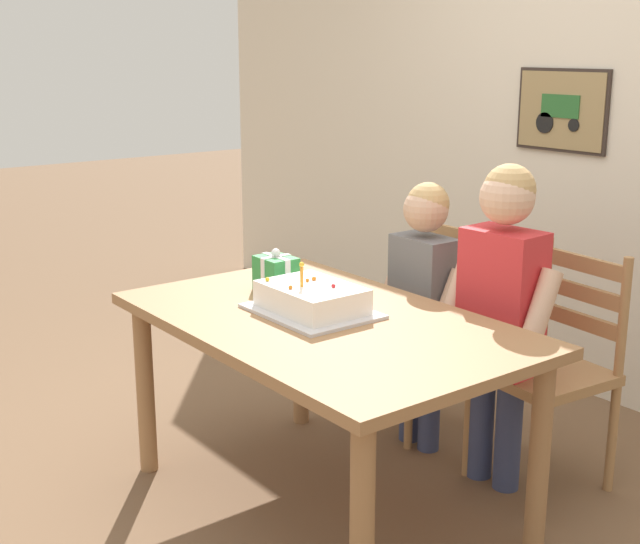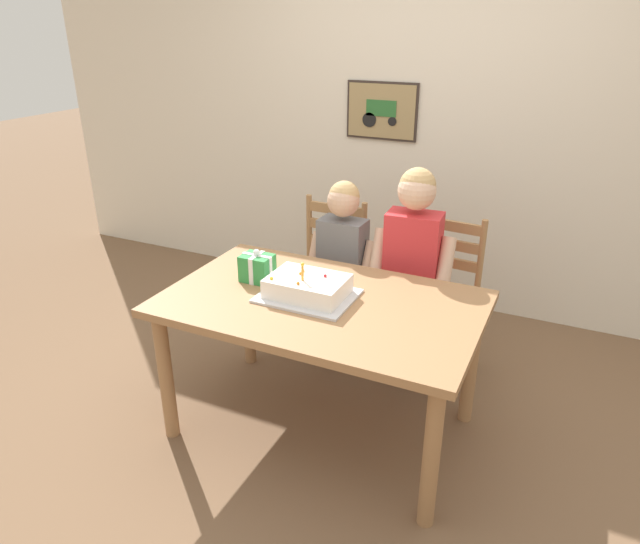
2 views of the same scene
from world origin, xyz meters
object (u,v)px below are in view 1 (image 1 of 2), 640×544
chair_left (421,322)px  child_older (502,295)px  birthday_cake (311,300)px  chair_right (551,368)px  dining_table (324,343)px  gift_box_red_large (276,274)px  child_younger (423,290)px

chair_left → child_older: child_older is taller
birthday_cake → chair_right: size_ratio=0.48×
dining_table → gift_box_red_large: 0.42m
child_younger → chair_right: bearing=18.4°
gift_box_red_large → child_younger: bearing=69.5°
chair_right → chair_left: bearing=180.0°
chair_right → gift_box_red_large: bearing=-134.6°
chair_left → child_older: (0.60, -0.18, 0.29)m
chair_right → child_older: bearing=-123.1°
gift_box_red_large → chair_right: (0.74, 0.75, -0.33)m
birthday_cake → child_older: 0.72m
child_older → dining_table: bearing=-110.9°
dining_table → birthday_cake: size_ratio=3.37×
child_older → gift_box_red_large: bearing=-137.4°
dining_table → chair_right: chair_right is taller
gift_box_red_large → chair_left: chair_left is taller
dining_table → chair_right: 0.91m
child_older → chair_left: bearing=163.7°
dining_table → chair_right: bearing=66.3°
chair_left → birthday_cake: bearing=-71.0°
dining_table → chair_right: (0.36, 0.82, -0.17)m
dining_table → birthday_cake: bearing=-177.5°
birthday_cake → child_younger: 0.66m
birthday_cake → dining_table: bearing=2.5°
birthday_cake → gift_box_red_large: size_ratio=2.58×
chair_left → chair_right: (0.71, -0.00, 0.00)m
chair_right → child_older: child_older is taller
chair_right → child_younger: size_ratio=0.82×
gift_box_red_large → chair_left: size_ratio=0.19×
child_older → child_younger: bearing=180.0°
dining_table → child_younger: bearing=104.7°
gift_box_red_large → child_younger: 0.63m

